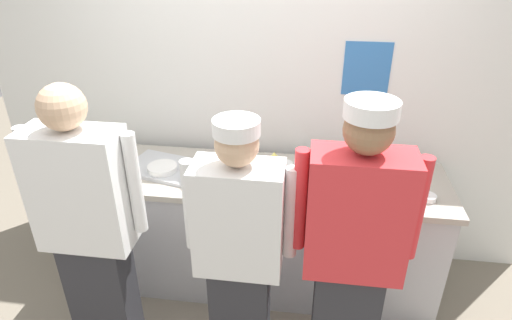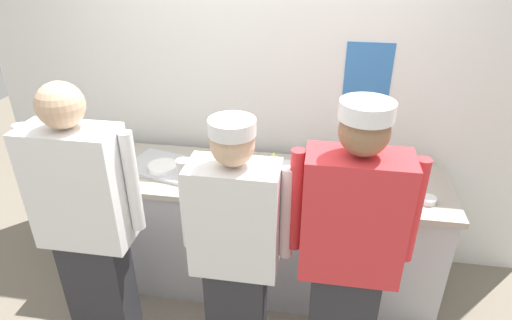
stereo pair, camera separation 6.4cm
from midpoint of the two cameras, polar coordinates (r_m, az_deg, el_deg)
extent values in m
plane|color=slate|center=(3.16, -2.02, -19.48)|extent=(9.00, 9.00, 0.00)
cube|color=white|center=(3.10, 0.15, 10.36)|extent=(4.01, 0.10, 2.78)
cube|color=#3370B7|center=(3.00, 13.74, 11.51)|extent=(0.30, 0.01, 0.36)
cube|color=#B2B2B7|center=(3.14, -1.04, -9.38)|extent=(2.51, 0.62, 0.85)
cube|color=#A8A093|center=(2.89, -1.11, -2.33)|extent=(2.56, 0.68, 0.04)
cube|color=#2D2D33|center=(2.83, -19.91, -16.60)|extent=(0.35, 0.20, 0.83)
cube|color=white|center=(2.39, -22.78, -3.63)|extent=(0.49, 0.24, 0.66)
cylinder|color=white|center=(2.55, -27.91, -1.93)|extent=(0.07, 0.07, 0.56)
cylinder|color=white|center=(2.28, -16.40, -3.06)|extent=(0.07, 0.07, 0.56)
sphere|color=tan|center=(2.21, -24.91, 6.33)|extent=(0.23, 0.23, 0.23)
cube|color=#2D2D33|center=(2.63, -2.75, -19.86)|extent=(0.32, 0.20, 0.76)
cube|color=white|center=(2.17, -3.16, -7.74)|extent=(0.44, 0.24, 0.60)
cylinder|color=white|center=(2.25, -9.48, -5.91)|extent=(0.07, 0.07, 0.51)
cylinder|color=white|center=(2.16, 3.77, -7.02)|extent=(0.07, 0.07, 0.51)
sphere|color=tan|center=(1.96, -3.48, 1.99)|extent=(0.21, 0.21, 0.21)
cylinder|color=white|center=(1.93, -3.55, 4.33)|extent=(0.22, 0.22, 0.07)
cube|color=red|center=(2.11, 12.33, -7.11)|extent=(0.48, 0.24, 0.65)
cylinder|color=red|center=(2.11, 4.94, -5.32)|extent=(0.07, 0.07, 0.55)
cylinder|color=red|center=(2.17, 19.61, -6.12)|extent=(0.07, 0.07, 0.55)
sphere|color=#8C6647|center=(1.89, 13.67, 3.86)|extent=(0.22, 0.22, 0.22)
cylinder|color=white|center=(1.86, 14.00, 6.50)|extent=(0.23, 0.23, 0.08)
cylinder|color=white|center=(2.96, -12.73, -1.66)|extent=(0.20, 0.20, 0.01)
cylinder|color=white|center=(2.95, -12.75, -1.46)|extent=(0.20, 0.20, 0.01)
cylinder|color=white|center=(2.95, -12.78, -1.25)|extent=(0.20, 0.20, 0.01)
cylinder|color=white|center=(2.94, -12.80, -1.05)|extent=(0.20, 0.20, 0.01)
cylinder|color=white|center=(2.94, -12.83, -0.85)|extent=(0.20, 0.20, 0.01)
cylinder|color=white|center=(2.82, -8.19, -2.76)|extent=(0.22, 0.22, 0.01)
cylinder|color=white|center=(2.82, -8.20, -2.55)|extent=(0.22, 0.22, 0.01)
cylinder|color=white|center=(2.81, -8.22, -2.34)|extent=(0.22, 0.22, 0.01)
cylinder|color=white|center=(2.81, -8.23, -2.13)|extent=(0.22, 0.22, 0.01)
cylinder|color=white|center=(2.80, -8.25, -1.91)|extent=(0.22, 0.22, 0.01)
cylinder|color=white|center=(2.79, -8.27, -1.70)|extent=(0.22, 0.22, 0.01)
cylinder|color=#B7BABF|center=(2.79, 8.24, -1.75)|extent=(0.39, 0.39, 0.13)
cube|color=#B7BABF|center=(3.01, -12.35, -1.00)|extent=(0.58, 0.46, 0.02)
cylinder|color=#56A333|center=(3.23, -20.99, 1.00)|extent=(0.06, 0.06, 0.14)
cone|color=#56A333|center=(3.19, -21.26, 2.40)|extent=(0.05, 0.05, 0.04)
cylinder|color=#E5E066|center=(2.82, 1.73, -0.92)|extent=(0.06, 0.06, 0.15)
cone|color=#E5E066|center=(2.78, 1.76, 0.74)|extent=(0.05, 0.05, 0.04)
cylinder|color=white|center=(2.79, 21.04, -4.64)|extent=(0.10, 0.10, 0.04)
cylinder|color=orange|center=(2.79, 21.08, -4.43)|extent=(0.08, 0.08, 0.01)
cylinder|color=white|center=(2.96, 3.27, -0.67)|extent=(0.10, 0.10, 0.04)
cylinder|color=red|center=(2.95, 3.28, -0.45)|extent=(0.08, 0.08, 0.01)
cylinder|color=white|center=(2.76, -1.84, -2.39)|extent=(0.09, 0.09, 0.09)
camera|label=1|loc=(0.03, -90.64, -0.34)|focal=30.46mm
camera|label=2|loc=(0.03, 89.36, 0.34)|focal=30.46mm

